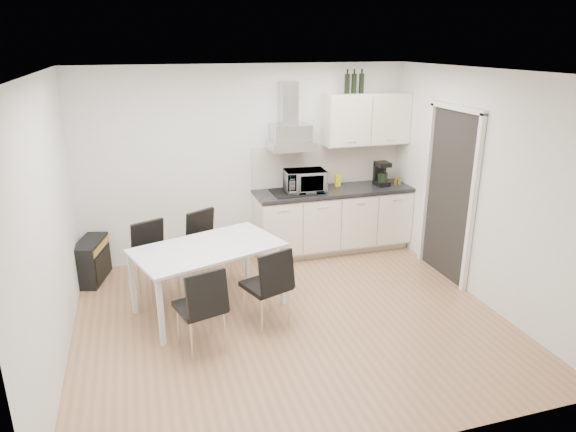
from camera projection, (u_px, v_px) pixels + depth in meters
name	position (u px, v px, depth m)	size (l,w,h in m)	color
ground	(290.00, 319.00, 5.58)	(4.50, 4.50, 0.00)	#AE7C55
wall_back	(247.00, 163.00, 6.97)	(4.50, 0.10, 2.60)	white
wall_front	(380.00, 294.00, 3.35)	(4.50, 0.10, 2.60)	white
wall_left	(48.00, 228.00, 4.55)	(0.10, 4.00, 2.60)	white
wall_right	(481.00, 188.00, 5.78)	(0.10, 4.00, 2.60)	white
ceiling	(291.00, 72.00, 4.74)	(4.50, 4.50, 0.00)	white
doorway	(448.00, 196.00, 6.34)	(0.08, 1.04, 2.10)	white
kitchenette	(335.00, 194.00, 7.21)	(2.22, 0.64, 2.52)	beige
dining_table	(208.00, 253.00, 5.60)	(1.76, 1.34, 0.75)	white
chair_far_left	(157.00, 260.00, 5.99)	(0.44, 0.50, 0.88)	black
chair_far_right	(211.00, 247.00, 6.39)	(0.44, 0.50, 0.88)	black
chair_near_left	(200.00, 308.00, 4.93)	(0.44, 0.50, 0.88)	black
chair_near_right	(266.00, 286.00, 5.36)	(0.44, 0.50, 0.88)	black
guitar_amp	(92.00, 260.00, 6.42)	(0.43, 0.69, 0.53)	black
floor_speaker	(234.00, 247.00, 7.19)	(0.16, 0.14, 0.27)	black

